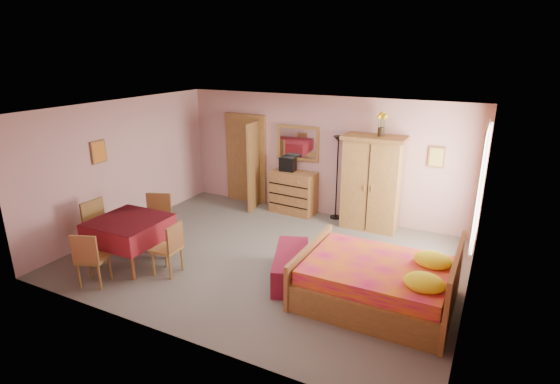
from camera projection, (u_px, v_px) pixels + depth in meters
The scene contains 23 objects.
floor at pixel (267, 257), 7.73m from camera, with size 6.50×6.50×0.00m, color slate.
ceiling at pixel (266, 110), 6.92m from camera, with size 6.50×6.50×0.00m, color brown.
wall_back at pixel (322, 156), 9.44m from camera, with size 6.50×0.10×2.60m, color #C28D8D.
wall_front at pixel (166, 244), 5.21m from camera, with size 6.50×0.10×2.60m, color #C28D8D.
wall_left at pixel (124, 165), 8.73m from camera, with size 0.10×5.00×2.60m, color #C28D8D.
wall_right at pixel (476, 221), 5.92m from camera, with size 0.10×5.00×2.60m, color #C28D8D.
doorway at pixel (246, 160), 10.32m from camera, with size 1.06×0.12×2.15m, color #9E6B35.
window at pixel (480, 186), 6.91m from camera, with size 0.08×1.40×1.95m, color white.
picture_left at pixel (99, 152), 8.08m from camera, with size 0.04×0.32×0.42m, color orange.
picture_back at pixel (436, 157), 8.32m from camera, with size 0.30×0.04×0.40m, color #D8BF59.
chest_of_drawers at pixel (293, 192), 9.73m from camera, with size 1.00×0.50×0.94m, color #9E6635.
wall_mirror at pixel (298, 143), 9.57m from camera, with size 0.98×0.05×0.77m, color silver.
stereo at pixel (288, 164), 9.63m from camera, with size 0.33×0.24×0.31m, color black.
floor_lamp at pixel (337, 178), 9.27m from camera, with size 0.23×0.23×1.81m, color black.
wardrobe at pixel (371, 183), 8.74m from camera, with size 1.22×0.63×1.91m, color #A87639.
sunflower_vase at pixel (382, 124), 8.37m from camera, with size 0.18×0.18×0.46m, color yellow.
bed at pixel (377, 271), 6.24m from camera, with size 2.17×1.71×1.00m, color #D1145C.
bench at pixel (291, 266), 6.96m from camera, with size 0.49×1.33×0.44m, color maroon.
dining_table at pixel (131, 242), 7.39m from camera, with size 1.12×1.12×0.82m, color maroon.
chair_south at pixel (93, 258), 6.74m from camera, with size 0.41×0.41×0.90m, color olive.
chair_north at pixel (156, 223), 7.94m from camera, with size 0.46×0.46×1.00m, color olive.
chair_west at pixel (103, 229), 7.65m from camera, with size 0.46×0.46×1.01m, color olive.
chair_east at pixel (167, 248), 7.07m from camera, with size 0.40×0.40×0.88m, color #B07F3B.
Camera 1 is at (3.37, -6.12, 3.52)m, focal length 28.00 mm.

